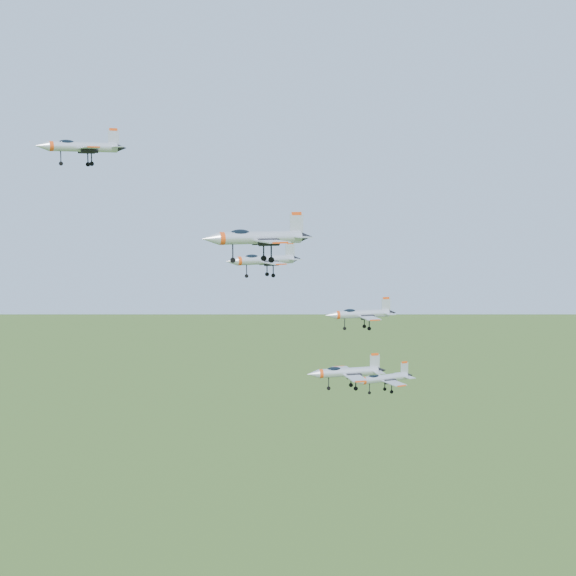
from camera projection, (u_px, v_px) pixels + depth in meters
name	position (u px, v px, depth m)	size (l,w,h in m)	color
jet_lead	(81.00, 147.00, 110.73)	(12.71, 10.55, 3.40)	#B5BAC2
jet_left_high	(263.00, 260.00, 109.27)	(11.33, 9.40, 3.03)	#B5BAC2
jet_right_high	(257.00, 237.00, 94.88)	(14.02, 11.54, 3.75)	#B5BAC2
jet_left_low	(360.00, 314.00, 126.30)	(11.97, 9.93, 3.20)	#B5BAC2
jet_right_low	(346.00, 372.00, 105.92)	(11.06, 9.20, 2.95)	#B5BAC2
jet_trail	(383.00, 378.00, 125.05)	(11.05, 9.16, 2.95)	#B5BAC2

